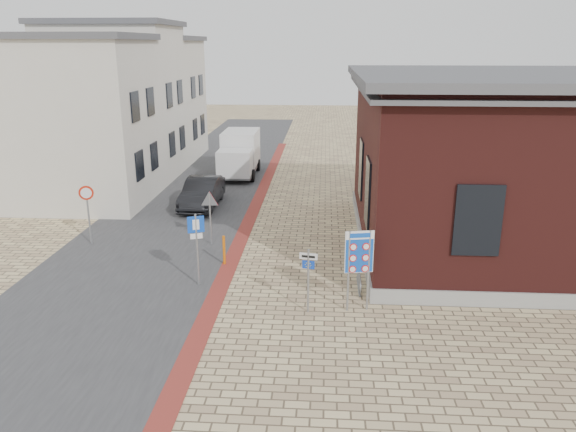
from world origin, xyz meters
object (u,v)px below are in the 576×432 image
(essen_sign, at_px, (308,272))
(border_sign, at_px, (359,254))
(box_truck, at_px, (239,153))
(parking_sign, at_px, (196,237))
(sedan, at_px, (202,193))
(bollard, at_px, (224,250))

(essen_sign, bearing_deg, border_sign, 19.52)
(border_sign, height_order, essen_sign, border_sign)
(box_truck, relative_size, essen_sign, 2.51)
(essen_sign, distance_m, parking_sign, 4.15)
(border_sign, bearing_deg, essen_sign, 177.39)
(box_truck, bearing_deg, essen_sign, -75.61)
(essen_sign, bearing_deg, box_truck, 115.56)
(sedan, distance_m, essen_sign, 12.52)
(box_truck, distance_m, bollard, 14.69)
(sedan, bearing_deg, bollard, -71.45)
(box_truck, xyz_separation_m, parking_sign, (1.04, -16.47, 0.34))
(bollard, bearing_deg, box_truck, 96.21)
(parking_sign, relative_size, bollard, 2.25)
(border_sign, xyz_separation_m, parking_sign, (-5.25, 1.50, -0.12))
(sedan, xyz_separation_m, essen_sign, (5.63, -11.17, 0.59))
(box_truck, xyz_separation_m, essen_sign, (4.79, -18.20, -0.06))
(essen_sign, distance_m, bollard, 4.89)
(box_truck, relative_size, parking_sign, 2.03)
(box_truck, height_order, parking_sign, box_truck)
(essen_sign, bearing_deg, parking_sign, 166.05)
(box_truck, relative_size, bollard, 4.56)
(sedan, bearing_deg, parking_sign, -78.02)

